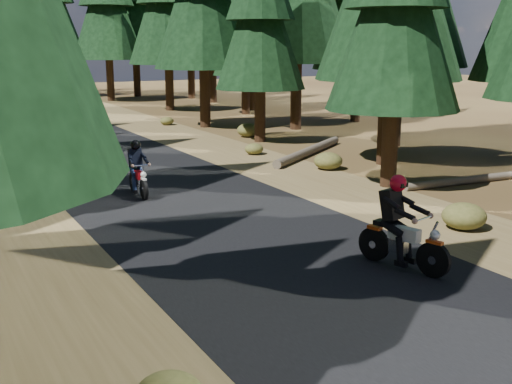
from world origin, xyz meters
TOP-DOWN VIEW (x-y plane):
  - ground at (0.00, 0.00)m, footprint 120.00×120.00m
  - road at (0.00, 5.00)m, footprint 6.00×100.00m
  - shoulder_l at (-4.60, 5.00)m, footprint 3.20×100.00m
  - shoulder_r at (4.60, 5.00)m, footprint 3.20×100.00m
  - log_near at (6.95, 10.14)m, footprint 5.17×3.94m
  - log_far at (8.23, 3.59)m, footprint 4.33×0.50m
  - understory_shrubs at (1.57, 6.76)m, footprint 15.12×32.62m
  - rider_lead at (1.62, -1.27)m, footprint 1.12×2.08m
  - rider_follow at (-0.84, 6.81)m, footprint 0.61×1.75m

SIDE VIEW (x-z plane):
  - ground at x=0.00m, z-range 0.00..0.00m
  - shoulder_l at x=-4.60m, z-range 0.00..0.01m
  - shoulder_r at x=4.60m, z-range 0.00..0.01m
  - road at x=0.00m, z-range 0.00..0.01m
  - log_far at x=8.23m, z-range 0.00..0.24m
  - log_near at x=6.95m, z-range 0.00..0.32m
  - understory_shrubs at x=1.57m, z-range -0.04..0.58m
  - rider_follow at x=-0.84m, z-range -0.25..1.28m
  - rider_lead at x=1.62m, z-range -0.29..1.48m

